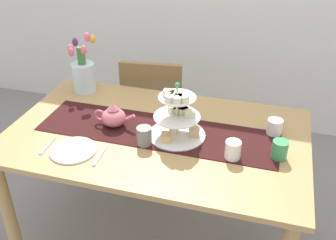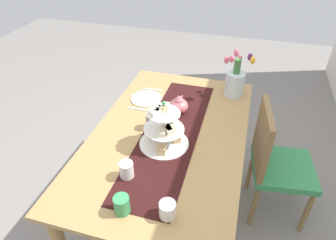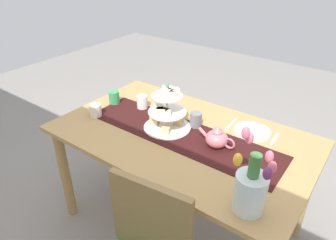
# 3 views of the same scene
# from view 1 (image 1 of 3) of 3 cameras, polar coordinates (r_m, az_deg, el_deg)

# --- Properties ---
(ground_plane) EXTENTS (8.00, 8.00, 0.00)m
(ground_plane) POSITION_cam_1_polar(r_m,az_deg,el_deg) (2.58, -1.42, -16.58)
(ground_plane) COLOR gray
(dining_table) EXTENTS (1.58, 0.96, 0.78)m
(dining_table) POSITION_cam_1_polar(r_m,az_deg,el_deg) (2.13, -1.65, -4.35)
(dining_table) COLOR tan
(dining_table) RESTS_ON ground_plane
(chair_left) EXTENTS (0.47, 0.47, 0.91)m
(chair_left) POSITION_cam_1_polar(r_m,az_deg,el_deg) (2.85, -1.98, 1.62)
(chair_left) COLOR olive
(chair_left) RESTS_ON ground_plane
(table_runner) EXTENTS (1.28, 0.34, 0.00)m
(table_runner) POSITION_cam_1_polar(r_m,az_deg,el_deg) (2.08, -1.60, -1.62)
(table_runner) COLOR black
(table_runner) RESTS_ON dining_table
(tiered_cake_stand) EXTENTS (0.30, 0.30, 0.30)m
(tiered_cake_stand) POSITION_cam_1_polar(r_m,az_deg,el_deg) (1.98, 1.39, 0.35)
(tiered_cake_stand) COLOR beige
(tiered_cake_stand) RESTS_ON table_runner
(teapot) EXTENTS (0.24, 0.13, 0.14)m
(teapot) POSITION_cam_1_polar(r_m,az_deg,el_deg) (2.11, -8.00, 0.52)
(teapot) COLOR #D66B75
(teapot) RESTS_ON table_runner
(tulip_vase) EXTENTS (0.18, 0.21, 0.39)m
(tulip_vase) POSITION_cam_1_polar(r_m,az_deg,el_deg) (2.50, -12.29, 6.74)
(tulip_vase) COLOR silver
(tulip_vase) RESTS_ON dining_table
(cream_jug) EXTENTS (0.08, 0.08, 0.08)m
(cream_jug) POSITION_cam_1_polar(r_m,az_deg,el_deg) (2.11, 15.33, -0.98)
(cream_jug) COLOR white
(cream_jug) RESTS_ON dining_table
(dinner_plate_left) EXTENTS (0.23, 0.23, 0.01)m
(dinner_plate_left) POSITION_cam_1_polar(r_m,az_deg,el_deg) (1.98, -13.72, -4.31)
(dinner_plate_left) COLOR white
(dinner_plate_left) RESTS_ON dining_table
(fork_left) EXTENTS (0.03, 0.15, 0.01)m
(fork_left) POSITION_cam_1_polar(r_m,az_deg,el_deg) (2.05, -17.27, -3.63)
(fork_left) COLOR silver
(fork_left) RESTS_ON dining_table
(knife_left) EXTENTS (0.02, 0.17, 0.01)m
(knife_left) POSITION_cam_1_polar(r_m,az_deg,el_deg) (1.92, -9.91, -5.12)
(knife_left) COLOR silver
(knife_left) RESTS_ON dining_table
(mug_grey) EXTENTS (0.08, 0.08, 0.09)m
(mug_grey) POSITION_cam_1_polar(r_m,az_deg,el_deg) (1.95, -3.51, -2.33)
(mug_grey) COLOR slate
(mug_grey) RESTS_ON table_runner
(mug_white_text) EXTENTS (0.08, 0.08, 0.09)m
(mug_white_text) POSITION_cam_1_polar(r_m,az_deg,el_deg) (1.88, 9.48, -4.37)
(mug_white_text) COLOR white
(mug_white_text) RESTS_ON dining_table
(mug_orange) EXTENTS (0.08, 0.08, 0.09)m
(mug_orange) POSITION_cam_1_polar(r_m,az_deg,el_deg) (1.93, 16.03, -4.21)
(mug_orange) COLOR #389356
(mug_orange) RESTS_ON dining_table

